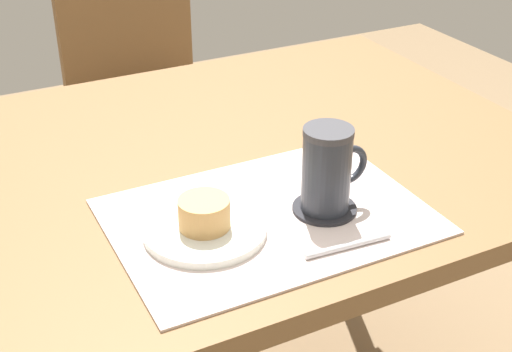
{
  "coord_description": "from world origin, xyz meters",
  "views": [
    {
      "loc": [
        -0.49,
        -0.99,
        1.27
      ],
      "look_at": [
        -0.07,
        -0.18,
        0.76
      ],
      "focal_mm": 50.0,
      "sensor_mm": 36.0,
      "label": 1
    }
  ],
  "objects_px": {
    "pastry_plate": "(205,230)",
    "wooden_chair": "(147,95)",
    "dining_table": "(249,186)",
    "pastry": "(204,213)",
    "coffee_mug": "(328,169)"
  },
  "relations": [
    {
      "from": "pastry_plate",
      "to": "pastry",
      "type": "xyz_separation_m",
      "value": [
        0.0,
        0.0,
        0.03
      ]
    },
    {
      "from": "wooden_chair",
      "to": "pastry_plate",
      "type": "distance_m",
      "value": 1.06
    },
    {
      "from": "coffee_mug",
      "to": "dining_table",
      "type": "bearing_deg",
      "value": 92.16
    },
    {
      "from": "pastry_plate",
      "to": "coffee_mug",
      "type": "relative_size",
      "value": 1.36
    },
    {
      "from": "pastry_plate",
      "to": "wooden_chair",
      "type": "bearing_deg",
      "value": 76.26
    },
    {
      "from": "dining_table",
      "to": "pastry",
      "type": "distance_m",
      "value": 0.3
    },
    {
      "from": "coffee_mug",
      "to": "pastry_plate",
      "type": "bearing_deg",
      "value": 173.0
    },
    {
      "from": "dining_table",
      "to": "pastry_plate",
      "type": "distance_m",
      "value": 0.29
    },
    {
      "from": "dining_table",
      "to": "pastry",
      "type": "xyz_separation_m",
      "value": [
        -0.18,
        -0.22,
        0.12
      ]
    },
    {
      "from": "pastry_plate",
      "to": "pastry",
      "type": "height_order",
      "value": "pastry"
    },
    {
      "from": "pastry_plate",
      "to": "pastry",
      "type": "bearing_deg",
      "value": 0.0
    },
    {
      "from": "dining_table",
      "to": "wooden_chair",
      "type": "height_order",
      "value": "wooden_chair"
    },
    {
      "from": "dining_table",
      "to": "wooden_chair",
      "type": "xyz_separation_m",
      "value": [
        0.07,
        0.79,
        -0.14
      ]
    },
    {
      "from": "pastry_plate",
      "to": "pastry",
      "type": "relative_size",
      "value": 2.41
    },
    {
      "from": "wooden_chair",
      "to": "pastry_plate",
      "type": "xyz_separation_m",
      "value": [
        -0.25,
        -1.01,
        0.23
      ]
    }
  ]
}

